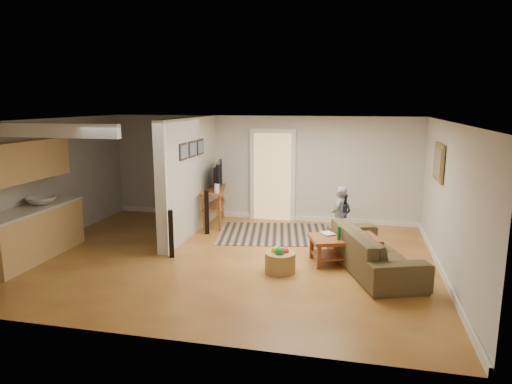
% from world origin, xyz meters
% --- Properties ---
extents(ground, '(7.50, 7.50, 0.00)m').
position_xyz_m(ground, '(0.00, 0.00, 0.00)').
color(ground, brown).
rests_on(ground, ground).
extents(room_shell, '(7.54, 6.02, 2.52)m').
position_xyz_m(room_shell, '(-1.07, 0.43, 1.46)').
color(room_shell, silver).
rests_on(room_shell, ground).
extents(area_rug, '(2.68, 2.15, 0.01)m').
position_xyz_m(area_rug, '(0.58, 1.71, 0.01)').
color(area_rug, black).
rests_on(area_rug, ground).
extents(sofa, '(1.71, 2.57, 0.70)m').
position_xyz_m(sofa, '(2.60, -0.02, 0.00)').
color(sofa, '#4C3D26').
rests_on(sofa, ground).
extents(coffee_table, '(1.35, 1.04, 0.70)m').
position_xyz_m(coffee_table, '(2.12, 0.24, 0.36)').
color(coffee_table, maroon).
rests_on(coffee_table, ground).
extents(tv_console, '(0.81, 1.44, 1.17)m').
position_xyz_m(tv_console, '(-0.93, 2.20, 0.78)').
color(tv_console, maroon).
rests_on(tv_console, ground).
extents(speaker_left, '(0.12, 0.12, 0.90)m').
position_xyz_m(speaker_left, '(-1.00, -0.20, 0.45)').
color(speaker_left, black).
rests_on(speaker_left, ground).
extents(speaker_right, '(0.12, 0.12, 0.95)m').
position_xyz_m(speaker_right, '(-0.85, 1.40, 0.48)').
color(speaker_right, black).
rests_on(speaker_right, ground).
extents(toy_basket, '(0.52, 0.52, 0.46)m').
position_xyz_m(toy_basket, '(1.08, -0.49, 0.19)').
color(toy_basket, olive).
rests_on(toy_basket, ground).
extents(child, '(0.36, 0.48, 1.19)m').
position_xyz_m(child, '(1.96, 1.27, 0.00)').
color(child, slate).
rests_on(child, ground).
extents(toddler, '(0.51, 0.45, 0.87)m').
position_xyz_m(toddler, '(2.00, 2.25, 0.00)').
color(toddler, '#1E2840').
rests_on(toddler, ground).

